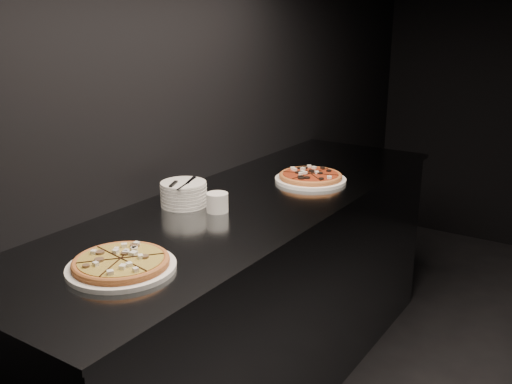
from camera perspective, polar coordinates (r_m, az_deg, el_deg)
The scene contains 7 objects.
wall_left at distance 2.53m, azimuth -7.49°, elevation 11.16°, with size 0.02×5.00×2.80m, color black.
counter at distance 2.59m, azimuth -0.36°, elevation -10.39°, with size 0.74×2.44×0.92m.
pizza_mushroom at distance 1.79m, azimuth -13.33°, elevation -6.98°, with size 0.34×0.34×0.04m.
pizza_tomato at distance 2.67m, azimuth 5.47°, elevation 1.50°, with size 0.37×0.37×0.04m.
plate_stack at distance 2.34m, azimuth -7.24°, elevation -0.16°, with size 0.19×0.19×0.10m.
cutlery at distance 2.31m, azimuth -7.38°, elevation 0.94°, with size 0.07×0.20×0.01m.
ramekin at distance 2.25m, azimuth -3.89°, elevation -0.99°, with size 0.09×0.09×0.08m.
Camera 1 is at (-0.85, -1.90, 1.66)m, focal length 40.00 mm.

